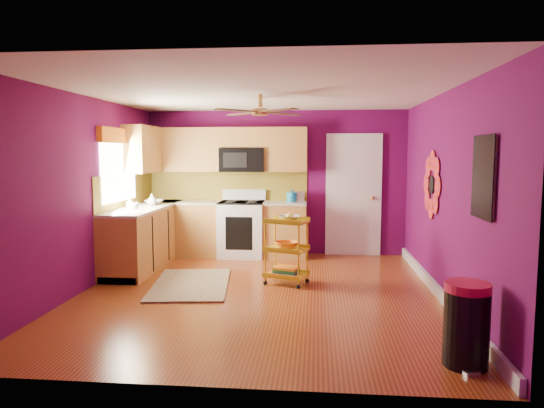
# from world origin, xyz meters

# --- Properties ---
(ground) EXTENTS (5.00, 5.00, 0.00)m
(ground) POSITION_xyz_m (0.00, 0.00, 0.00)
(ground) COLOR maroon
(ground) RESTS_ON ground
(room_envelope) EXTENTS (4.54, 5.04, 2.52)m
(room_envelope) POSITION_xyz_m (0.03, 0.00, 1.63)
(room_envelope) COLOR #590A4B
(room_envelope) RESTS_ON ground
(lower_cabinets) EXTENTS (2.81, 2.31, 0.94)m
(lower_cabinets) POSITION_xyz_m (-1.35, 1.82, 0.43)
(lower_cabinets) COLOR #9A672A
(lower_cabinets) RESTS_ON ground
(electric_range) EXTENTS (0.76, 0.66, 1.13)m
(electric_range) POSITION_xyz_m (-0.55, 2.17, 0.48)
(electric_range) COLOR white
(electric_range) RESTS_ON ground
(upper_cabinetry) EXTENTS (2.80, 2.30, 1.26)m
(upper_cabinetry) POSITION_xyz_m (-1.24, 2.17, 1.80)
(upper_cabinetry) COLOR #9A672A
(upper_cabinetry) RESTS_ON ground
(left_window) EXTENTS (0.08, 1.35, 1.08)m
(left_window) POSITION_xyz_m (-2.22, 1.05, 1.74)
(left_window) COLOR white
(left_window) RESTS_ON ground
(panel_door) EXTENTS (0.95, 0.11, 2.15)m
(panel_door) POSITION_xyz_m (1.35, 2.47, 1.02)
(panel_door) COLOR white
(panel_door) RESTS_ON ground
(right_wall_art) EXTENTS (0.04, 2.74, 1.04)m
(right_wall_art) POSITION_xyz_m (2.23, -0.34, 1.44)
(right_wall_art) COLOR black
(right_wall_art) RESTS_ON ground
(ceiling_fan) EXTENTS (1.01, 1.01, 0.26)m
(ceiling_fan) POSITION_xyz_m (0.00, 0.20, 2.29)
(ceiling_fan) COLOR #BF8C3F
(ceiling_fan) RESTS_ON ground
(shag_rug) EXTENTS (1.18, 1.72, 0.02)m
(shag_rug) POSITION_xyz_m (-0.95, 0.29, 0.01)
(shag_rug) COLOR #322110
(shag_rug) RESTS_ON ground
(rolling_cart) EXTENTS (0.63, 0.54, 0.97)m
(rolling_cart) POSITION_xyz_m (0.33, 0.47, 0.50)
(rolling_cart) COLOR yellow
(rolling_cart) RESTS_ON ground
(trash_can) EXTENTS (0.47, 0.47, 0.71)m
(trash_can) POSITION_xyz_m (1.97, -1.93, 0.35)
(trash_can) COLOR black
(trash_can) RESTS_ON ground
(teal_kettle) EXTENTS (0.18, 0.18, 0.21)m
(teal_kettle) POSITION_xyz_m (0.30, 2.24, 1.02)
(teal_kettle) COLOR #1679A8
(teal_kettle) RESTS_ON lower_cabinets
(toaster) EXTENTS (0.22, 0.15, 0.18)m
(toaster) POSITION_xyz_m (0.40, 2.29, 1.03)
(toaster) COLOR beige
(toaster) RESTS_ON lower_cabinets
(soap_bottle_a) EXTENTS (0.08, 0.08, 0.18)m
(soap_bottle_a) POSITION_xyz_m (-2.03, 0.94, 1.03)
(soap_bottle_a) COLOR #EA3F72
(soap_bottle_a) RESTS_ON lower_cabinets
(soap_bottle_b) EXTENTS (0.14, 0.14, 0.18)m
(soap_bottle_b) POSITION_xyz_m (-1.89, 1.51, 1.03)
(soap_bottle_b) COLOR white
(soap_bottle_b) RESTS_ON lower_cabinets
(counter_dish) EXTENTS (0.29, 0.29, 0.07)m
(counter_dish) POSITION_xyz_m (-1.91, 1.67, 0.98)
(counter_dish) COLOR white
(counter_dish) RESTS_ON lower_cabinets
(counter_cup) EXTENTS (0.13, 0.13, 0.10)m
(counter_cup) POSITION_xyz_m (-1.96, 0.93, 0.99)
(counter_cup) COLOR white
(counter_cup) RESTS_ON lower_cabinets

